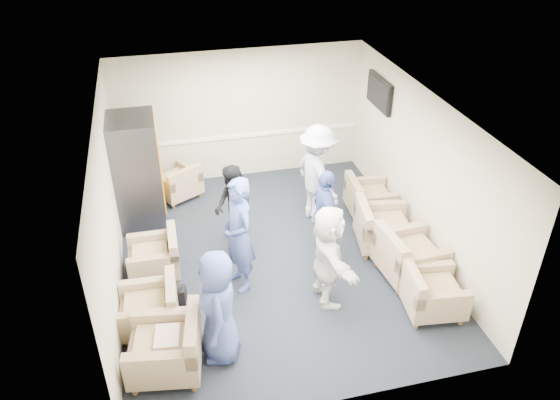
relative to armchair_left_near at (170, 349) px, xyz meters
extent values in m
plane|color=black|center=(1.85, 2.00, -0.36)|extent=(6.00, 6.00, 0.00)
plane|color=white|center=(1.85, 2.00, 2.34)|extent=(6.00, 6.00, 0.00)
cube|color=beige|center=(1.85, 5.00, 0.99)|extent=(5.00, 0.02, 2.70)
cube|color=beige|center=(1.85, -1.00, 0.99)|extent=(5.00, 0.02, 2.70)
cube|color=beige|center=(-0.65, 2.00, 0.99)|extent=(0.02, 6.00, 2.70)
cube|color=beige|center=(4.35, 2.00, 0.99)|extent=(0.02, 6.00, 2.70)
cube|color=white|center=(1.85, 4.98, 0.54)|extent=(4.98, 0.04, 0.06)
cube|color=black|center=(4.29, 3.80, 1.69)|extent=(0.07, 1.00, 0.58)
cube|color=black|center=(4.26, 3.80, 1.69)|extent=(0.01, 0.92, 0.50)
cube|color=#46474D|center=(4.33, 3.80, 1.54)|extent=(0.04, 0.10, 0.25)
cube|color=#957C60|center=(-0.06, 0.01, -0.08)|extent=(1.04, 1.04, 0.30)
cube|color=#9B8055|center=(-0.06, 0.01, 0.12)|extent=(0.72, 0.68, 0.11)
cube|color=#957C60|center=(0.31, -0.05, 0.28)|extent=(0.30, 0.92, 0.43)
cube|color=#957C60|center=(-0.23, 0.85, -0.12)|extent=(0.84, 0.84, 0.26)
cube|color=#9B8055|center=(-0.23, 0.85, 0.06)|extent=(0.58, 0.54, 0.09)
cube|color=#957C60|center=(0.10, 0.84, 0.20)|extent=(0.17, 0.81, 0.38)
cube|color=#957C60|center=(-0.12, 2.05, -0.12)|extent=(0.80, 0.80, 0.26)
cube|color=#9B8055|center=(-0.12, 2.05, 0.05)|extent=(0.56, 0.52, 0.09)
cube|color=#957C60|center=(0.21, 2.04, 0.19)|extent=(0.14, 0.79, 0.37)
cube|color=#957C60|center=(3.82, 0.21, -0.11)|extent=(0.91, 0.91, 0.27)
cube|color=#9B8055|center=(3.82, 0.21, 0.07)|extent=(0.63, 0.60, 0.10)
cube|color=#957C60|center=(3.48, 0.25, 0.22)|extent=(0.23, 0.83, 0.39)
cube|color=#957C60|center=(3.84, 1.05, -0.08)|extent=(0.99, 0.99, 0.30)
cube|color=#9B8055|center=(3.84, 1.05, 0.12)|extent=(0.68, 0.64, 0.11)
cube|color=#957C60|center=(3.46, 1.02, 0.28)|extent=(0.22, 0.93, 0.43)
cube|color=#957C60|center=(3.75, 1.89, -0.09)|extent=(1.02, 1.02, 0.29)
cube|color=#9B8055|center=(3.75, 1.89, 0.11)|extent=(0.70, 0.67, 0.10)
cube|color=#957C60|center=(3.39, 1.95, 0.26)|extent=(0.29, 0.90, 0.42)
cube|color=#957C60|center=(3.91, 2.91, -0.12)|extent=(0.85, 0.85, 0.26)
cube|color=#9B8055|center=(3.91, 2.91, 0.06)|extent=(0.59, 0.55, 0.09)
cube|color=#957C60|center=(3.58, 2.93, 0.20)|extent=(0.18, 0.81, 0.38)
cube|color=#957C60|center=(0.44, 4.40, -0.13)|extent=(1.05, 1.05, 0.25)
cube|color=#9B8055|center=(0.44, 4.40, 0.05)|extent=(0.70, 0.71, 0.09)
cube|color=#957C60|center=(0.59, 4.12, 0.18)|extent=(0.74, 0.49, 0.36)
cube|color=#46474D|center=(-0.25, 3.69, 0.66)|extent=(0.81, 0.97, 2.05)
cube|color=orange|center=(0.17, 3.69, 0.77)|extent=(0.02, 0.83, 1.64)
cube|color=black|center=(0.17, 3.69, -0.09)|extent=(0.02, 0.49, 0.13)
cube|color=black|center=(0.18, 1.15, -0.18)|extent=(0.29, 0.24, 0.37)
sphere|color=black|center=(0.18, 1.15, -0.01)|extent=(0.19, 0.19, 0.19)
cube|color=beige|center=(-0.01, 0.01, 0.18)|extent=(0.36, 0.45, 0.12)
imported|color=#3F5098|center=(0.67, 0.11, 0.47)|extent=(0.60, 0.86, 1.67)
imported|color=#3F5098|center=(1.18, 1.46, 0.58)|extent=(0.62, 0.78, 1.89)
imported|color=black|center=(1.27, 2.49, 0.40)|extent=(0.72, 0.85, 1.54)
imported|color=silver|center=(2.89, 2.99, 0.57)|extent=(0.96, 1.34, 1.87)
imported|color=#3F5098|center=(2.68, 1.89, 0.43)|extent=(0.40, 0.94, 1.59)
imported|color=white|center=(2.38, 0.83, 0.45)|extent=(0.52, 1.52, 1.63)
camera|label=1|loc=(0.20, -5.15, 5.31)|focal=35.00mm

